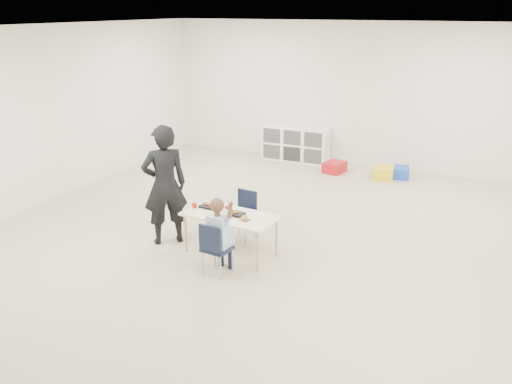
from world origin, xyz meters
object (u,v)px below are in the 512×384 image
at_px(chair_near, 217,248).
at_px(child, 217,233).
at_px(adult, 165,185).
at_px(table, 231,234).
at_px(cubby_shelf, 295,144).

xyz_separation_m(chair_near, child, (0.00, 0.00, 0.19)).
bearing_deg(adult, table, 136.01).
bearing_deg(child, cubby_shelf, 106.41).
height_order(table, cubby_shelf, cubby_shelf).
bearing_deg(table, cubby_shelf, 106.44).
distance_m(table, cubby_shelf, 4.67).
relative_size(table, chair_near, 1.90).
bearing_deg(chair_near, child, 5.72).
relative_size(table, adult, 0.77).
bearing_deg(cubby_shelf, child, -79.32).
distance_m(cubby_shelf, adult, 4.62).
height_order(chair_near, adult, adult).
xyz_separation_m(child, adult, (-1.06, 0.52, 0.29)).
distance_m(child, cubby_shelf, 5.21).
bearing_deg(cubby_shelf, adult, -91.20).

